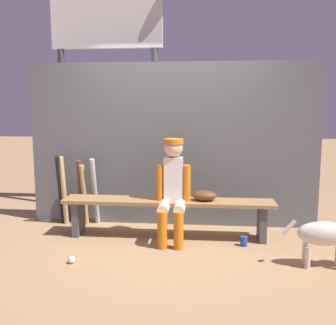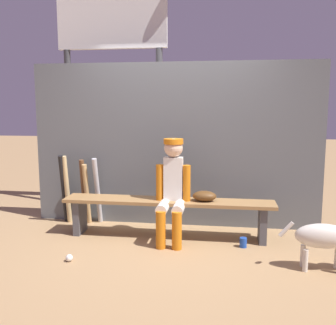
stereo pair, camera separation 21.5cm
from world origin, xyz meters
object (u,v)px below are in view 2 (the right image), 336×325
at_px(bat_wood_natural, 67,190).
at_px(baseball, 69,258).
at_px(baseball_glove, 204,196).
at_px(cup_on_ground, 243,242).
at_px(bat_wood_dark, 84,191).
at_px(dog, 329,237).
at_px(dugout_bench, 168,208).
at_px(scoreboard, 116,51).
at_px(bat_wood_tan, 87,194).
at_px(bat_aluminum_black, 64,189).
at_px(bat_aluminum_silver, 97,191).
at_px(cup_on_bench, 181,195).
at_px(player_seated, 172,186).

xyz_separation_m(bat_wood_natural, baseball, (0.53, -1.24, -0.43)).
relative_size(bat_wood_natural, baseball, 12.52).
xyz_separation_m(baseball_glove, cup_on_ground, (0.45, -0.22, -0.47)).
distance_m(bat_wood_dark, baseball, 1.40).
xyz_separation_m(bat_wood_natural, dog, (3.08, -1.08, -0.13)).
relative_size(dugout_bench, scoreboard, 0.73).
height_order(baseball_glove, cup_on_ground, baseball_glove).
height_order(baseball_glove, bat_wood_dark, bat_wood_dark).
bearing_deg(bat_wood_dark, baseball, -76.06).
distance_m(bat_wood_tan, bat_aluminum_black, 0.33).
distance_m(bat_wood_dark, cup_on_ground, 2.23).
distance_m(bat_aluminum_silver, bat_aluminum_black, 0.46).
bearing_deg(dog, cup_on_bench, 153.63).
relative_size(cup_on_bench, scoreboard, 0.03).
xyz_separation_m(baseball_glove, bat_aluminum_black, (-1.91, 0.37, -0.06)).
xyz_separation_m(player_seated, scoreboard, (-1.05, 1.45, 1.74)).
height_order(player_seated, bat_aluminum_black, player_seated).
xyz_separation_m(bat_wood_dark, dog, (2.87, -1.14, -0.10)).
distance_m(baseball_glove, dog, 1.43).
relative_size(dugout_bench, bat_wood_tan, 3.09).
distance_m(bat_wood_natural, cup_on_ground, 2.41).
bearing_deg(dog, bat_aluminum_silver, 157.37).
relative_size(bat_wood_dark, bat_aluminum_black, 0.92).
xyz_separation_m(dugout_bench, bat_aluminum_silver, (-1.01, 0.39, 0.09)).
bearing_deg(baseball, dog, 3.63).
height_order(baseball_glove, bat_wood_natural, bat_wood_natural).
relative_size(baseball, cup_on_bench, 0.67).
relative_size(bat_wood_dark, cup_on_ground, 7.90).
height_order(bat_wood_dark, dog, bat_wood_dark).
bearing_deg(dog, scoreboard, 142.10).
xyz_separation_m(player_seated, bat_wood_tan, (-1.22, 0.48, -0.24)).
xyz_separation_m(bat_aluminum_silver, dog, (2.67, -1.11, -0.12)).
height_order(bat_wood_tan, bat_wood_natural, bat_wood_natural).
distance_m(bat_aluminum_black, baseball, 1.44).
relative_size(cup_on_ground, dog, 0.13).
xyz_separation_m(bat_wood_dark, cup_on_ground, (2.10, -0.64, -0.38)).
bearing_deg(baseball_glove, cup_on_ground, -25.54).
bearing_deg(player_seated, bat_wood_dark, 157.36).
height_order(bat_aluminum_black, baseball, bat_aluminum_black).
distance_m(bat_aluminum_silver, dog, 2.90).
bearing_deg(bat_aluminum_black, baseball, -65.00).
xyz_separation_m(dugout_bench, baseball_glove, (0.43, 0.00, 0.16)).
distance_m(bat_wood_natural, baseball, 1.41).
height_order(dugout_bench, player_seated, player_seated).
distance_m(baseball_glove, bat_wood_natural, 1.89).
xyz_separation_m(dugout_bench, bat_aluminum_black, (-1.47, 0.37, 0.11)).
distance_m(bat_wood_natural, cup_on_bench, 1.61).
xyz_separation_m(bat_wood_tan, cup_on_bench, (1.31, -0.35, 0.11)).
bearing_deg(bat_wood_natural, scoreboard, 66.12).
bearing_deg(bat_aluminum_silver, scoreboard, 88.53).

